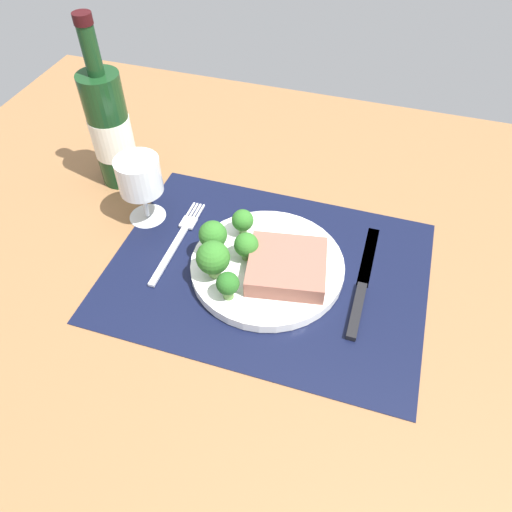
{
  "coord_description": "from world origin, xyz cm",
  "views": [
    {
      "loc": [
        13.16,
        -47.6,
        56.81
      ],
      "look_at": [
        -2.06,
        0.76,
        1.9
      ],
      "focal_mm": 34.25,
      "sensor_mm": 36.0,
      "label": 1
    }
  ],
  "objects": [
    {
      "name": "ground_plane",
      "position": [
        0.0,
        0.0,
        -1.5
      ],
      "size": [
        140.0,
        110.0,
        3.0
      ],
      "primitive_type": "cube",
      "color": "brown"
    },
    {
      "name": "broccoli_back_left",
      "position": [
        -8.61,
        -0.2,
        5.15
      ],
      "size": [
        4.32,
        4.32,
        5.51
      ],
      "color": "#5B8942",
      "rests_on": "plate"
    },
    {
      "name": "steak",
      "position": [
        3.27,
        -1.1,
        3.32
      ],
      "size": [
        12.97,
        12.51,
        2.83
      ],
      "primitive_type": "cube",
      "rotation": [
        0.0,
        0.0,
        0.17
      ],
      "color": "#8C5647",
      "rests_on": "plate"
    },
    {
      "name": "knife",
      "position": [
        14.43,
        0.53,
        0.6
      ],
      "size": [
        1.8,
        23.0,
        0.8
      ],
      "rotation": [
        0.0,
        0.0,
        -0.04
      ],
      "color": "black",
      "rests_on": "placemat"
    },
    {
      "name": "fork",
      "position": [
        -15.55,
        1.42,
        0.55
      ],
      "size": [
        2.4,
        19.2,
        0.5
      ],
      "rotation": [
        0.0,
        0.0,
        -0.06
      ],
      "color": "silver",
      "rests_on": "placemat"
    },
    {
      "name": "wine_bottle",
      "position": [
        -32.18,
        13.83,
        10.6
      ],
      "size": [
        7.03,
        7.03,
        29.5
      ],
      "color": "#143819",
      "rests_on": "ground_plane"
    },
    {
      "name": "wine_glass",
      "position": [
        -23.0,
        5.62,
        8.1
      ],
      "size": [
        7.11,
        7.11,
        11.75
      ],
      "color": "silver",
      "rests_on": "ground_plane"
    },
    {
      "name": "placemat",
      "position": [
        0.0,
        0.0,
        0.15
      ],
      "size": [
        47.99,
        35.93,
        0.3
      ],
      "primitive_type": "cube",
      "color": "black",
      "rests_on": "ground_plane"
    },
    {
      "name": "broccoli_near_steak",
      "position": [
        -3.42,
        -7.92,
        4.65
      ],
      "size": [
        3.3,
        3.3,
        4.59
      ],
      "color": "#5B8942",
      "rests_on": "plate"
    },
    {
      "name": "plate",
      "position": [
        0.0,
        0.0,
        1.1
      ],
      "size": [
        23.36,
        23.36,
        1.6
      ],
      "primitive_type": "cylinder",
      "color": "white",
      "rests_on": "placemat"
    },
    {
      "name": "broccoli_center",
      "position": [
        -3.34,
        0.34,
        4.64
      ],
      "size": [
        3.7,
        3.7,
        4.71
      ],
      "color": "#5B8942",
      "rests_on": "plate"
    },
    {
      "name": "broccoli_front_edge",
      "position": [
        -5.57,
        4.96,
        4.56
      ],
      "size": [
        3.46,
        3.46,
        4.48
      ],
      "color": "#5B8942",
      "rests_on": "plate"
    },
    {
      "name": "broccoli_near_fork",
      "position": [
        -6.79,
        -4.64,
        5.49
      ],
      "size": [
        4.94,
        4.94,
        6.17
      ],
      "color": "#6B994C",
      "rests_on": "plate"
    }
  ]
}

